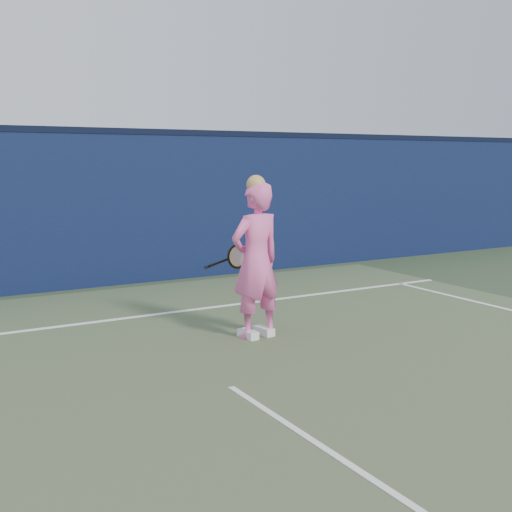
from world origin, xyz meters
TOP-DOWN VIEW (x-y plane):
  - ground at (0.00, 0.00)m, footprint 80.00×80.00m
  - backstop_wall at (0.00, 6.50)m, footprint 24.00×0.40m
  - wall_cap at (0.00, 6.50)m, footprint 24.00×0.42m
  - player at (1.06, 2.39)m, footprint 0.72×0.53m
  - racket at (1.00, 2.79)m, footprint 0.57×0.13m
  - court_lines at (0.00, -0.33)m, footprint 11.00×12.04m

SIDE VIEW (x-z plane):
  - ground at x=0.00m, z-range 0.00..0.00m
  - court_lines at x=0.00m, z-range 0.01..0.01m
  - racket at x=1.00m, z-range 0.76..1.06m
  - player at x=1.06m, z-range -0.03..1.88m
  - backstop_wall at x=0.00m, z-range 0.00..2.50m
  - wall_cap at x=0.00m, z-range 2.50..2.60m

